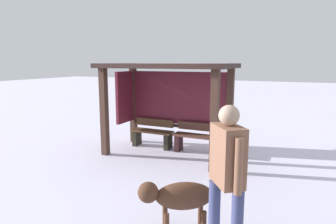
{
  "coord_description": "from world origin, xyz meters",
  "views": [
    {
      "loc": [
        2.95,
        -6.33,
        2.25
      ],
      "look_at": [
        0.2,
        -0.39,
        1.13
      ],
      "focal_mm": 31.23,
      "sensor_mm": 36.0,
      "label": 1
    }
  ],
  "objects_px": {
    "person_walking": "(227,168)",
    "bench_center_inside": "(196,139)",
    "bench_left_inside": "(152,134)",
    "dog": "(178,197)",
    "bus_shelter": "(167,85)"
  },
  "relations": [
    {
      "from": "bus_shelter",
      "to": "bench_center_inside",
      "type": "relative_size",
      "value": 2.73
    },
    {
      "from": "person_walking",
      "to": "dog",
      "type": "xyz_separation_m",
      "value": [
        -0.66,
        0.14,
        -0.55
      ]
    },
    {
      "from": "person_walking",
      "to": "dog",
      "type": "bearing_deg",
      "value": 167.99
    },
    {
      "from": "bench_left_inside",
      "to": "person_walking",
      "type": "bearing_deg",
      "value": -51.27
    },
    {
      "from": "person_walking",
      "to": "bus_shelter",
      "type": "bearing_deg",
      "value": 124.78
    },
    {
      "from": "bench_center_inside",
      "to": "person_walking",
      "type": "height_order",
      "value": "person_walking"
    },
    {
      "from": "bench_left_inside",
      "to": "bench_center_inside",
      "type": "height_order",
      "value": "bench_center_inside"
    },
    {
      "from": "bench_left_inside",
      "to": "dog",
      "type": "xyz_separation_m",
      "value": [
        2.19,
        -3.41,
        0.16
      ]
    },
    {
      "from": "bench_left_inside",
      "to": "person_walking",
      "type": "distance_m",
      "value": 4.61
    },
    {
      "from": "bench_center_inside",
      "to": "dog",
      "type": "bearing_deg",
      "value": -74.53
    },
    {
      "from": "person_walking",
      "to": "bench_center_inside",
      "type": "bearing_deg",
      "value": 114.33
    },
    {
      "from": "bus_shelter",
      "to": "person_walking",
      "type": "relative_size",
      "value": 1.74
    },
    {
      "from": "bus_shelter",
      "to": "bench_left_inside",
      "type": "xyz_separation_m",
      "value": [
        -0.53,
        0.21,
        -1.35
      ]
    },
    {
      "from": "bench_left_inside",
      "to": "dog",
      "type": "distance_m",
      "value": 4.05
    },
    {
      "from": "person_walking",
      "to": "dog",
      "type": "distance_m",
      "value": 0.87
    }
  ]
}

